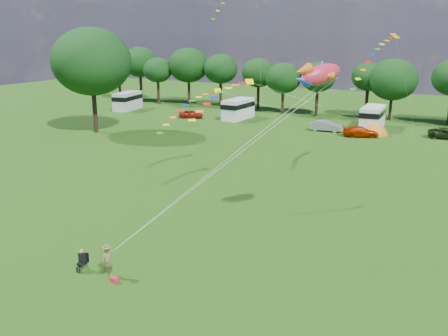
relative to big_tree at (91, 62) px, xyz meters
The scene contains 18 objects.
ground_plane 42.02m from the big_tree, 43.03° to the right, with size 180.00×180.00×0.00m, color black.
tree_line 44.52m from the big_tree, 37.40° to the left, with size 102.98×10.98×10.27m.
big_tree is the anchor object (origin of this frame).
car_a 17.93m from the big_tree, 71.47° to the left, with size 1.44×3.67×1.22m, color maroon.
car_b 31.17m from the big_tree, 30.02° to the left, with size 1.51×4.06×1.43m, color gray.
car_c 34.81m from the big_tree, 23.88° to the left, with size 1.79×4.25×1.28m, color #9A2100.
car_d 44.98m from the big_tree, 23.45° to the left, with size 2.14×4.72×1.29m, color black.
campervan_a 20.45m from the big_tree, 117.01° to the left, with size 3.52×6.28×2.91m.
campervan_b 22.56m from the big_tree, 57.09° to the left, with size 2.72×6.10×2.96m.
campervan_c 37.56m from the big_tree, 33.15° to the left, with size 2.91×6.16×2.95m.
tent_orange 36.97m from the big_tree, 25.86° to the left, with size 3.23×3.54×2.53m.
kite_flyer 41.59m from the big_tree, 46.42° to the right, with size 0.60×0.39×1.65m, color brown.
camp_chair 40.59m from the big_tree, 48.31° to the right, with size 0.58×0.59×1.24m.
kite_bag 42.52m from the big_tree, 46.03° to the right, with size 0.41×0.27×0.29m, color #B81C31.
fish_kite 41.22m from the big_tree, 28.88° to the right, with size 2.59×3.16×1.75m.
streamer_kite_b 23.98m from the big_tree, 25.40° to the right, with size 4.30×4.73×3.81m.
streamer_kite_c 31.21m from the big_tree, 28.52° to the right, with size 3.22×4.98×2.82m.
streamer_kite_d 36.97m from the big_tree, ahead, with size 2.65×5.21×4.33m.
Camera 1 is at (15.35, -19.92, 12.82)m, focal length 40.00 mm.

